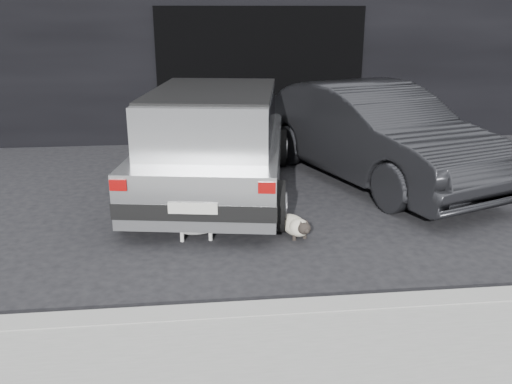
{
  "coord_description": "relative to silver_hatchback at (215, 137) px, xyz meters",
  "views": [
    {
      "loc": [
        -0.27,
        -6.63,
        2.53
      ],
      "look_at": [
        0.37,
        -0.87,
        0.57
      ],
      "focal_mm": 38.0,
      "sensor_mm": 36.0,
      "label": 1
    }
  ],
  "objects": [
    {
      "name": "cat_siamese",
      "position": [
        0.86,
        -1.68,
        -0.7
      ],
      "size": [
        0.4,
        0.77,
        0.28
      ],
      "rotation": [
        0.0,
        0.0,
        3.41
      ],
      "color": "beige",
      "rests_on": "ground"
    },
    {
      "name": "curb",
      "position": [
        1.02,
        -3.44,
        -0.77
      ],
      "size": [
        18.0,
        0.25,
        0.12
      ],
      "primitive_type": "cube",
      "color": "gray",
      "rests_on": "ground"
    },
    {
      "name": "ground",
      "position": [
        0.02,
        -0.84,
        -0.83
      ],
      "size": [
        80.0,
        80.0,
        0.0
      ],
      "primitive_type": "plane",
      "color": "black",
      "rests_on": "ground"
    },
    {
      "name": "silver_hatchback",
      "position": [
        0.0,
        0.0,
        0.0
      ],
      "size": [
        2.57,
        4.36,
        1.52
      ],
      "rotation": [
        0.0,
        0.0,
        -0.17
      ],
      "color": "#A3A5A8",
      "rests_on": "ground"
    },
    {
      "name": "cat_white",
      "position": [
        -0.26,
        -1.63,
        -0.64
      ],
      "size": [
        0.83,
        0.28,
        0.38
      ],
      "rotation": [
        0.0,
        0.0,
        -1.57
      ],
      "color": "white",
      "rests_on": "ground"
    },
    {
      "name": "garage_opening",
      "position": [
        1.02,
        3.15,
        0.47
      ],
      "size": [
        4.0,
        0.1,
        2.6
      ],
      "primitive_type": "cube",
      "color": "black",
      "rests_on": "ground"
    },
    {
      "name": "building_facade",
      "position": [
        1.02,
        5.16,
        1.67
      ],
      "size": [
        34.0,
        4.0,
        5.0
      ],
      "primitive_type": "cube",
      "color": "black",
      "rests_on": "ground"
    },
    {
      "name": "second_car",
      "position": [
        2.43,
        0.41,
        -0.09
      ],
      "size": [
        3.05,
        4.74,
        1.48
      ],
      "primitive_type": "imported",
      "rotation": [
        0.0,
        0.0,
        0.36
      ],
      "color": "black",
      "rests_on": "ground"
    }
  ]
}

